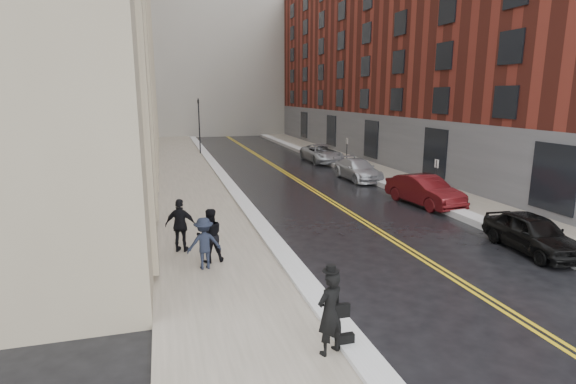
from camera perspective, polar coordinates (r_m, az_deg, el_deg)
ground at (r=14.93m, az=9.49°, el=-9.87°), size 160.00×160.00×0.00m
sidewalk_left at (r=29.03m, az=-12.42°, el=1.09°), size 4.00×64.00×0.15m
sidewalk_right at (r=32.66m, az=11.94°, el=2.34°), size 3.00×64.00×0.15m
lane_stripe_a at (r=30.20m, az=0.72°, el=1.67°), size 0.12×64.00×0.01m
lane_stripe_b at (r=30.27m, az=1.16°, el=1.69°), size 0.12×64.00×0.01m
snow_ridge_left at (r=29.23m, az=-7.92°, el=1.45°), size 0.70×60.80×0.26m
snow_ridge_right at (r=31.83m, az=8.99°, el=2.34°), size 0.85×60.80×0.30m
building_right at (r=42.69m, az=18.55°, el=16.31°), size 14.00×50.00×18.00m
traffic_signal at (r=42.67m, az=-11.22°, el=8.74°), size 0.18×0.15×5.20m
parking_sign_near at (r=25.11m, az=18.25°, el=1.99°), size 0.06×0.35×2.23m
parking_sign_far at (r=35.58m, az=7.48°, el=5.40°), size 0.06×0.35×2.23m
car_black at (r=18.50m, az=28.64°, el=-4.59°), size 1.97×4.20×1.39m
car_maroon at (r=24.03m, az=16.94°, el=0.19°), size 2.22×4.81×1.53m
car_silver_near at (r=30.23m, az=8.85°, el=2.84°), size 2.08×4.76×1.36m
car_silver_far at (r=37.74m, az=4.30°, el=4.90°), size 2.48×5.27×1.46m
pedestrian_main at (r=9.85m, az=5.35°, el=-15.01°), size 0.81×0.69×1.88m
pedestrian_a at (r=15.03m, az=-9.88°, el=-5.46°), size 0.94×0.77×1.81m
pedestrian_b at (r=14.53m, az=-10.61°, el=-6.40°), size 1.11×0.68×1.67m
pedestrian_c at (r=16.19m, az=-13.46°, el=-4.15°), size 1.20×0.82×1.90m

